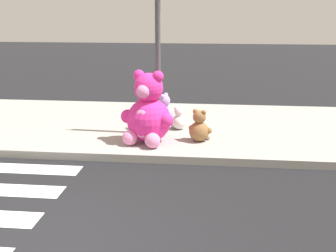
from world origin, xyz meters
The scene contains 8 objects.
ground_plane centered at (0.00, 0.00, 0.00)m, with size 60.00×60.00×0.00m, color black.
sidewalk centered at (0.00, 5.20, 0.07)m, with size 28.00×4.40×0.15m, color #9E9B93.
sign_pole centered at (1.00, 4.40, 1.85)m, with size 0.56×0.11×3.20m.
plush_pink_large centered at (0.87, 3.81, 0.72)m, with size 1.08×1.01×1.43m.
plush_white centered at (1.40, 4.81, 0.36)m, with size 0.38×0.37×0.52m.
plush_red centered at (0.54, 4.70, 0.34)m, with size 0.35×0.34×0.48m.
plush_brown centered at (1.89, 3.99, 0.41)m, with size 0.48×0.47×0.66m.
plush_lavender centered at (1.01, 5.20, 0.44)m, with size 0.51×0.53×0.72m.
Camera 1 is at (2.13, -4.20, 2.74)m, focal length 45.43 mm.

